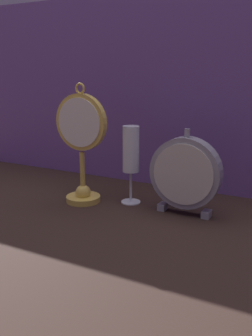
# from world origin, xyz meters

# --- Properties ---
(ground_plane) EXTENTS (4.00, 4.00, 0.00)m
(ground_plane) POSITION_xyz_m (0.00, 0.00, 0.00)
(ground_plane) COLOR black
(fabric_backdrop_drape) EXTENTS (1.76, 0.01, 0.59)m
(fabric_backdrop_drape) POSITION_xyz_m (0.00, 0.33, 0.29)
(fabric_backdrop_drape) COLOR #6B478E
(fabric_backdrop_drape) RESTS_ON ground_plane
(pocket_watch_on_stand) EXTENTS (0.15, 0.10, 0.33)m
(pocket_watch_on_stand) POSITION_xyz_m (-0.13, 0.07, 0.16)
(pocket_watch_on_stand) COLOR gold
(pocket_watch_on_stand) RESTS_ON ground_plane
(mantel_clock_silver) EXTENTS (0.18, 0.04, 0.22)m
(mantel_clock_silver) POSITION_xyz_m (0.15, 0.12, 0.11)
(mantel_clock_silver) COLOR gray
(mantel_clock_silver) RESTS_ON ground_plane
(champagne_flute) EXTENTS (0.05, 0.05, 0.22)m
(champagne_flute) POSITION_xyz_m (-0.01, 0.13, 0.14)
(champagne_flute) COLOR silver
(champagne_flute) RESTS_ON ground_plane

